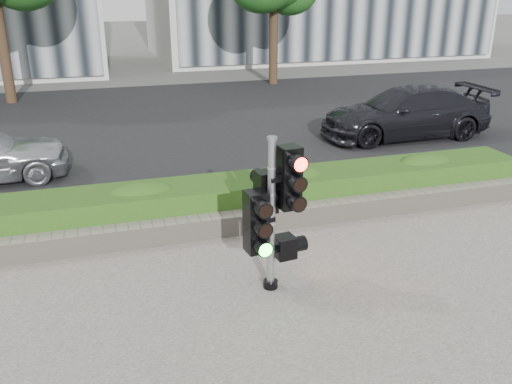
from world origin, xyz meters
TOP-DOWN VIEW (x-y plane):
  - ground at (0.00, 0.00)m, footprint 120.00×120.00m
  - road at (0.00, 10.00)m, footprint 60.00×13.00m
  - curb at (0.00, 3.15)m, footprint 60.00×0.25m
  - stone_wall at (0.00, 1.90)m, footprint 12.00×0.32m
  - hedge at (0.00, 2.55)m, footprint 12.00×1.00m
  - traffic_signal at (0.25, 0.10)m, footprint 0.75×0.58m
  - car_dark at (6.15, 6.44)m, footprint 4.63×1.96m

SIDE VIEW (x-z plane):
  - ground at x=0.00m, z-range 0.00..0.00m
  - road at x=0.00m, z-range 0.00..0.02m
  - curb at x=0.00m, z-range 0.00..0.12m
  - stone_wall at x=0.00m, z-range 0.03..0.37m
  - hedge at x=0.00m, z-range 0.03..0.71m
  - car_dark at x=6.15m, z-range 0.02..1.35m
  - traffic_signal at x=0.25m, z-range 0.14..2.26m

